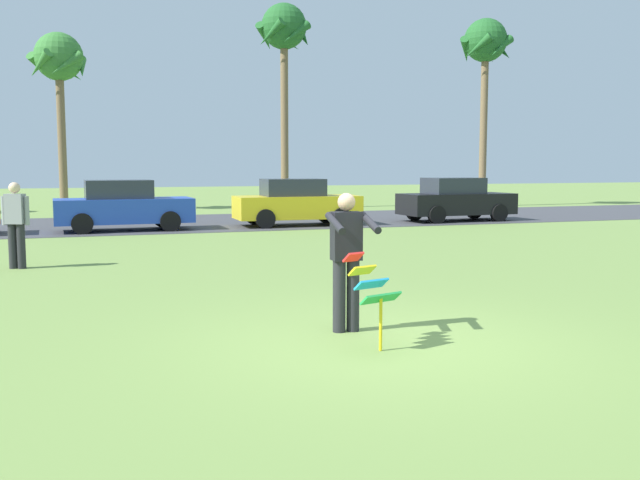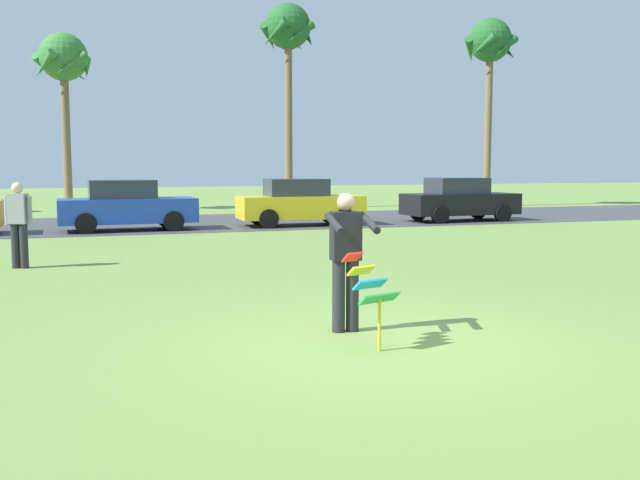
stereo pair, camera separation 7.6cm
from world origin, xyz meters
TOP-DOWN VIEW (x-y plane):
  - ground_plane at (0.00, 0.00)m, footprint 120.00×120.00m
  - road_strip at (0.00, 18.03)m, footprint 120.00×8.00m
  - person_kite_flyer at (-0.20, 0.61)m, footprint 0.56×0.67m
  - kite_held at (-0.21, -0.20)m, footprint 0.54×0.71m
  - parked_car_blue at (-1.95, 15.63)m, footprint 4.25×1.93m
  - parked_car_yellow at (3.75, 15.63)m, footprint 4.24×1.91m
  - parked_car_black at (9.91, 15.63)m, footprint 4.26×1.95m
  - palm_tree_right_near at (-3.85, 26.36)m, footprint 2.58×2.71m
  - palm_tree_centre_far at (6.06, 24.97)m, footprint 2.58×2.71m
  - palm_tree_far_left at (15.91, 23.53)m, footprint 2.58×2.71m
  - person_walker_near at (-4.49, 7.82)m, footprint 0.53×0.34m

SIDE VIEW (x-z plane):
  - ground_plane at x=0.00m, z-range 0.00..0.00m
  - road_strip at x=0.00m, z-range 0.00..0.01m
  - kite_held at x=-0.21m, z-range 0.17..1.24m
  - parked_car_blue at x=-1.95m, z-range -0.03..1.57m
  - parked_car_yellow at x=3.75m, z-range -0.03..1.57m
  - parked_car_black at x=9.91m, z-range -0.03..1.57m
  - person_walker_near at x=-4.49m, z-range 0.07..1.80m
  - person_kite_flyer at x=-0.20m, z-range 0.09..1.82m
  - palm_tree_right_near at x=-3.85m, z-range 2.56..10.42m
  - palm_tree_far_left at x=15.91m, z-range 3.12..12.32m
  - palm_tree_centre_far at x=6.06m, z-range 3.26..12.77m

